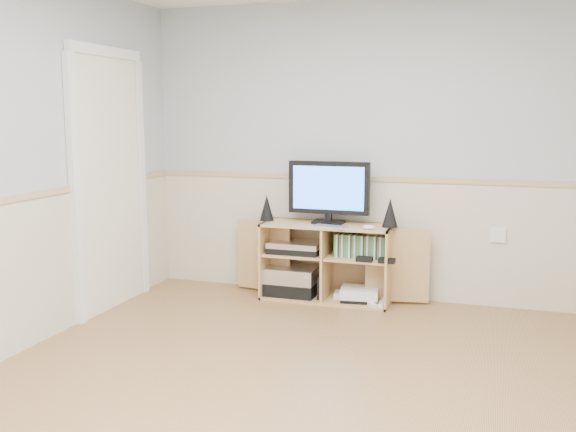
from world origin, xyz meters
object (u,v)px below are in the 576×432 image
at_px(media_cabinet, 328,260).
at_px(game_consoles, 359,294).
at_px(keyboard, 330,227).
at_px(monitor, 329,190).

height_order(media_cabinet, game_consoles, media_cabinet).
distance_m(media_cabinet, game_consoles, 0.39).
xyz_separation_m(keyboard, game_consoles, (0.22, 0.13, -0.59)).
bearing_deg(monitor, keyboard, -71.85).
bearing_deg(monitor, media_cabinet, 90.00).
relative_size(media_cabinet, game_consoles, 3.71).
bearing_deg(game_consoles, monitor, 167.79).
bearing_deg(media_cabinet, game_consoles, -12.71).
xyz_separation_m(monitor, game_consoles, (0.28, -0.06, -0.86)).
distance_m(keyboard, game_consoles, 0.64).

